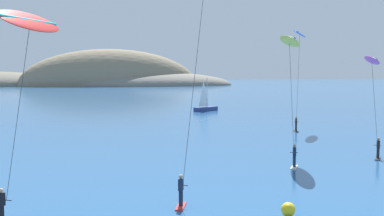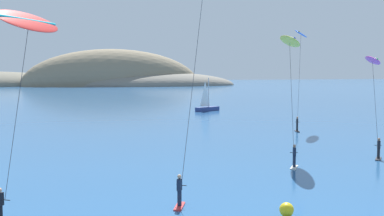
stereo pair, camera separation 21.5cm
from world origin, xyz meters
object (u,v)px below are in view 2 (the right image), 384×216
object	(u,v)px
kitesurfer_yellow	(290,48)
kitesurfer_cyan	(201,8)
kitesurfer_red	(27,35)
kitesurfer_magenta	(373,68)
marker_buoy	(287,210)
sailboat_near	(209,107)
kitesurfer_blue	(301,40)

from	to	relation	value
kitesurfer_yellow	kitesurfer_cyan	bearing A→B (deg)	-142.25
kitesurfer_red	kitesurfer_magenta	size ratio (longest dim) A/B	1.21
kitesurfer_red	kitesurfer_yellow	size ratio (longest dim) A/B	1.03
kitesurfer_magenta	kitesurfer_cyan	xyz separation A→B (m)	(-17.79, -8.41, 3.52)
kitesurfer_magenta	kitesurfer_yellow	xyz separation A→B (m)	(-8.42, -1.16, 1.59)
kitesurfer_magenta	marker_buoy	xyz separation A→B (m)	(-15.43, -15.08, -6.83)
sailboat_near	kitesurfer_red	bearing A→B (deg)	-115.75
sailboat_near	kitesurfer_blue	size ratio (longest dim) A/B	0.48
sailboat_near	kitesurfer_cyan	bearing A→B (deg)	-107.61
kitesurfer_cyan	kitesurfer_yellow	bearing A→B (deg)	37.75
kitesurfer_cyan	marker_buoy	bearing A→B (deg)	-70.49
kitesurfer_blue	kitesurfer_magenta	size ratio (longest dim) A/B	1.42
kitesurfer_yellow	marker_buoy	world-z (taller)	kitesurfer_yellow
kitesurfer_red	kitesurfer_cyan	world-z (taller)	kitesurfer_cyan
kitesurfer_cyan	kitesurfer_red	bearing A→B (deg)	-166.49
kitesurfer_red	kitesurfer_cyan	distance (m)	10.03
sailboat_near	kitesurfer_blue	distance (m)	28.86
marker_buoy	kitesurfer_blue	bearing A→B (deg)	61.35
kitesurfer_yellow	kitesurfer_blue	bearing A→B (deg)	59.83
sailboat_near	kitesurfer_red	xyz separation A→B (m)	(-25.85, -53.59, 8.14)
kitesurfer_yellow	kitesurfer_cyan	distance (m)	12.01
kitesurfer_yellow	kitesurfer_red	bearing A→B (deg)	-153.24
kitesurfer_blue	kitesurfer_yellow	distance (m)	19.86
kitesurfer_red	marker_buoy	bearing A→B (deg)	-20.10
sailboat_near	marker_buoy	size ratio (longest dim) A/B	8.14
kitesurfer_blue	marker_buoy	size ratio (longest dim) A/B	16.82
kitesurfer_cyan	marker_buoy	distance (m)	12.54
sailboat_near	kitesurfer_red	world-z (taller)	kitesurfer_red
kitesurfer_red	kitesurfer_yellow	distance (m)	21.22
kitesurfer_red	kitesurfer_magenta	world-z (taller)	kitesurfer_red
kitesurfer_blue	kitesurfer_cyan	size ratio (longest dim) A/B	0.97
kitesurfer_magenta	kitesurfer_blue	bearing A→B (deg)	84.53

